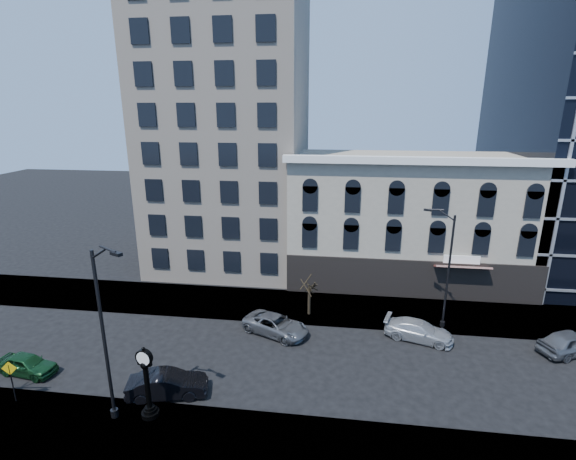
# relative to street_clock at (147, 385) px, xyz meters

# --- Properties ---
(ground) EXTENTS (160.00, 160.00, 0.00)m
(ground) POSITION_rel_street_clock_xyz_m (4.29, 6.10, -2.05)
(ground) COLOR black
(ground) RESTS_ON ground
(sidewalk_far) EXTENTS (160.00, 6.00, 0.12)m
(sidewalk_far) POSITION_rel_street_clock_xyz_m (4.29, 14.10, -1.99)
(sidewalk_far) COLOR gray
(sidewalk_far) RESTS_ON ground
(sidewalk_near) EXTENTS (160.00, 6.00, 0.12)m
(sidewalk_near) POSITION_rel_street_clock_xyz_m (4.29, -1.90, -1.99)
(sidewalk_near) COLOR gray
(sidewalk_near) RESTS_ON ground
(cream_tower) EXTENTS (15.90, 15.40, 42.50)m
(cream_tower) POSITION_rel_street_clock_xyz_m (-1.82, 24.99, 17.27)
(cream_tower) COLOR beige
(cream_tower) RESTS_ON ground
(victorian_row) EXTENTS (22.60, 11.19, 12.50)m
(victorian_row) POSITION_rel_street_clock_xyz_m (16.29, 21.99, 3.95)
(victorian_row) COLOR #A29885
(victorian_row) RESTS_ON ground
(street_clock) EXTENTS (0.97, 0.97, 4.26)m
(street_clock) POSITION_rel_street_clock_xyz_m (0.00, 0.00, 0.00)
(street_clock) COLOR black
(street_clock) RESTS_ON sidewalk_near
(street_lamp_near) EXTENTS (2.47, 1.33, 10.19)m
(street_lamp_near) POSITION_rel_street_clock_xyz_m (-1.21, -0.64, 5.77)
(street_lamp_near) COLOR black
(street_lamp_near) RESTS_ON sidewalk_near
(street_lamp_far) EXTENTS (2.30, 1.13, 9.35)m
(street_lamp_far) POSITION_rel_street_clock_xyz_m (17.39, 12.36, 5.13)
(street_lamp_far) COLOR black
(street_lamp_far) RESTS_ON sidewalk_far
(bare_tree_far) EXTENTS (2.19, 2.19, 3.77)m
(bare_tree_far) POSITION_rel_street_clock_xyz_m (7.67, 12.78, 0.90)
(bare_tree_far) COLOR black
(bare_tree_far) RESTS_ON sidewalk_far
(warning_sign) EXTENTS (0.84, 0.18, 2.59)m
(warning_sign) POSITION_rel_street_clock_xyz_m (-8.19, 0.10, -0.14)
(warning_sign) COLOR black
(warning_sign) RESTS_ON sidewalk_near
(car_near_a) EXTENTS (4.00, 2.03, 1.31)m
(car_near_a) POSITION_rel_street_clock_xyz_m (-9.49, 2.73, -1.39)
(car_near_a) COLOR #143F1E
(car_near_a) RESTS_ON ground
(car_near_b) EXTENTS (4.85, 2.67, 1.52)m
(car_near_b) POSITION_rel_street_clock_xyz_m (0.24, 1.83, -1.29)
(car_near_b) COLOR black
(car_near_b) RESTS_ON ground
(car_far_a) EXTENTS (5.57, 4.21, 1.41)m
(car_far_a) POSITION_rel_street_clock_xyz_m (5.44, 9.58, -1.34)
(car_far_a) COLOR #595B60
(car_far_a) RESTS_ON ground
(car_far_b) EXTENTS (5.25, 3.31, 1.42)m
(car_far_b) POSITION_rel_street_clock_xyz_m (15.91, 10.14, -1.34)
(car_far_b) COLOR #A5A8AD
(car_far_b) RESTS_ON ground
(car_far_c) EXTENTS (5.16, 3.77, 1.63)m
(car_far_c) POSITION_rel_street_clock_xyz_m (26.03, 9.69, -1.23)
(car_far_c) COLOR #595B60
(car_far_c) RESTS_ON ground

